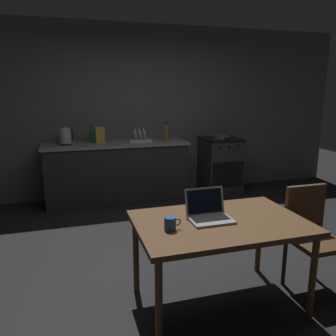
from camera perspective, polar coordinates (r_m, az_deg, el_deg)
name	(u,v)px	position (r m, az deg, el deg)	size (l,w,h in m)	color
ground_plane	(196,257)	(3.61, 4.83, -14.83)	(12.00, 12.00, 0.00)	black
back_wall	(160,111)	(5.62, -1.30, 9.54)	(6.40, 0.10, 2.69)	#545859
kitchen_counter	(117,172)	(5.25, -8.60, -0.65)	(2.16, 0.64, 0.91)	#282623
stove_oven	(220,165)	(5.75, 8.81, 0.50)	(0.60, 0.62, 0.91)	#2D2D30
dining_table	(220,229)	(2.65, 8.76, -10.12)	(1.29, 0.85, 0.72)	brown
chair	(311,232)	(3.14, 23.04, -9.86)	(0.40, 0.40, 0.90)	#4C331E
laptop	(209,214)	(2.62, 6.95, -7.66)	(0.32, 0.28, 0.22)	#99999E
electric_kettle	(65,137)	(5.10, -16.94, 5.11)	(0.19, 0.17, 0.25)	black
bottle	(166,132)	(5.26, -0.31, 6.08)	(0.06, 0.06, 0.29)	#8C601E
frying_pan	(222,137)	(5.64, 9.14, 5.24)	(0.25, 0.42, 0.05)	gray
coffee_mug	(170,224)	(2.41, 0.40, -9.36)	(0.12, 0.08, 0.10)	#264C8C
cereal_box	(100,135)	(5.14, -11.36, 5.49)	(0.13, 0.05, 0.24)	gold
dish_rack	(139,139)	(5.22, -4.85, 4.99)	(0.34, 0.26, 0.21)	silver
bottle_b	(92,135)	(5.19, -12.76, 5.53)	(0.06, 0.06, 0.26)	#19592D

